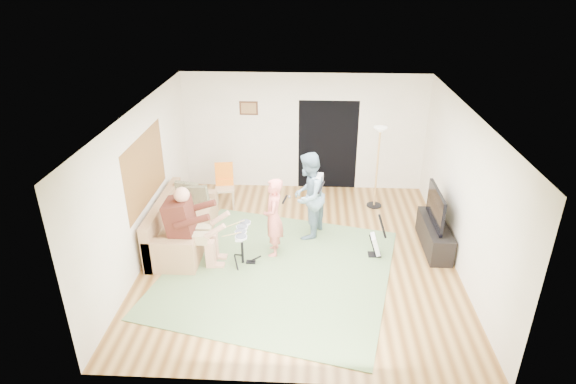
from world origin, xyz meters
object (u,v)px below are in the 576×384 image
object	(u,v)px
drum_kit	(242,248)
guitarist	(308,196)
singer	(274,218)
guitar_spare	(376,244)
tv_cabinet	(434,235)
dining_chair	(225,192)
television	(436,207)
sofa	(179,229)
torchiere_lamp	(378,153)

from	to	relation	value
drum_kit	guitarist	bearing A→B (deg)	42.58
singer	guitar_spare	world-z (taller)	singer
singer	tv_cabinet	size ratio (longest dim) A/B	1.06
guitar_spare	tv_cabinet	distance (m)	1.18
guitarist	tv_cabinet	size ratio (longest dim) A/B	1.22
dining_chair	television	bearing A→B (deg)	-28.71
guitarist	dining_chair	distance (m)	2.23
singer	television	distance (m)	2.95
sofa	guitarist	xyz separation A→B (m)	(2.43, 0.39, 0.56)
guitar_spare	guitarist	bearing A→B (deg)	151.47
singer	guitar_spare	xyz separation A→B (m)	(1.85, 0.00, -0.50)
guitarist	torchiere_lamp	xyz separation A→B (m)	(1.45, 1.34, 0.38)
singer	television	world-z (taller)	singer
dining_chair	guitar_spare	bearing A→B (deg)	-40.06
sofa	drum_kit	bearing A→B (deg)	-26.62
singer	guitarist	world-z (taller)	guitarist
guitarist	guitar_spare	world-z (taller)	guitarist
tv_cabinet	singer	bearing A→B (deg)	-173.03
sofa	tv_cabinet	distance (m)	4.80
dining_chair	television	size ratio (longest dim) A/B	0.87
guitar_spare	torchiere_lamp	world-z (taller)	torchiere_lamp
singer	television	xyz separation A→B (m)	(2.92, 0.36, 0.11)
singer	tv_cabinet	bearing A→B (deg)	95.02
torchiere_lamp	dining_chair	size ratio (longest dim) A/B	1.89
singer	sofa	bearing A→B (deg)	-100.90
sofa	singer	bearing A→B (deg)	-8.95
torchiere_lamp	television	world-z (taller)	torchiere_lamp
guitarist	television	size ratio (longest dim) A/B	1.55
dining_chair	tv_cabinet	xyz separation A→B (m)	(4.18, -1.50, -0.09)
guitarist	guitar_spare	size ratio (longest dim) A/B	2.00
sofa	tv_cabinet	bearing A→B (deg)	0.91
drum_kit	singer	bearing A→B (deg)	34.46
drum_kit	dining_chair	world-z (taller)	dining_chair
television	singer	bearing A→B (deg)	-172.91
drum_kit	guitar_spare	size ratio (longest dim) A/B	0.84
guitarist	sofa	bearing A→B (deg)	-60.93
torchiere_lamp	dining_chair	xyz separation A→B (m)	(-3.26, -0.15, -0.90)
sofa	television	distance (m)	4.78
guitarist	dining_chair	world-z (taller)	guitarist
sofa	television	bearing A→B (deg)	0.92
singer	torchiere_lamp	xyz separation A→B (m)	(2.05, 2.02, 0.50)
sofa	guitar_spare	world-z (taller)	sofa
singer	tv_cabinet	distance (m)	3.03
sofa	singer	xyz separation A→B (m)	(1.83, -0.29, 0.45)
drum_kit	singer	world-z (taller)	singer
guitarist	dining_chair	size ratio (longest dim) A/B	1.79
guitarist	torchiere_lamp	world-z (taller)	torchiere_lamp
singer	dining_chair	distance (m)	2.26
singer	television	size ratio (longest dim) A/B	1.35
singer	torchiere_lamp	world-z (taller)	torchiere_lamp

